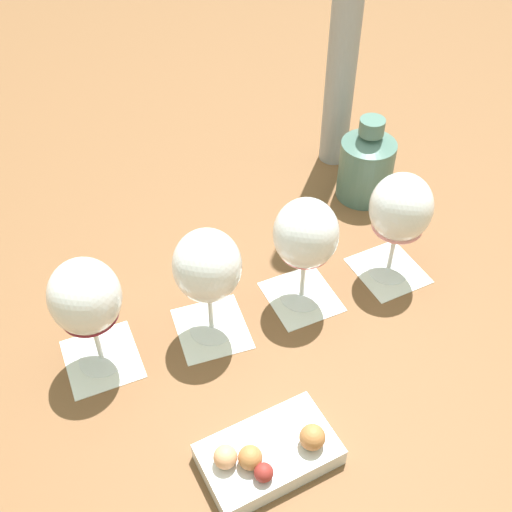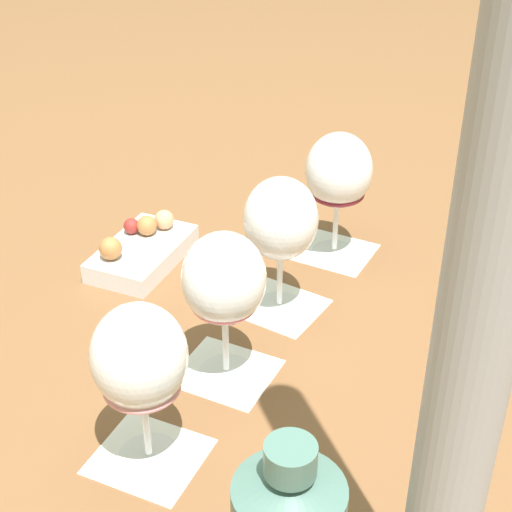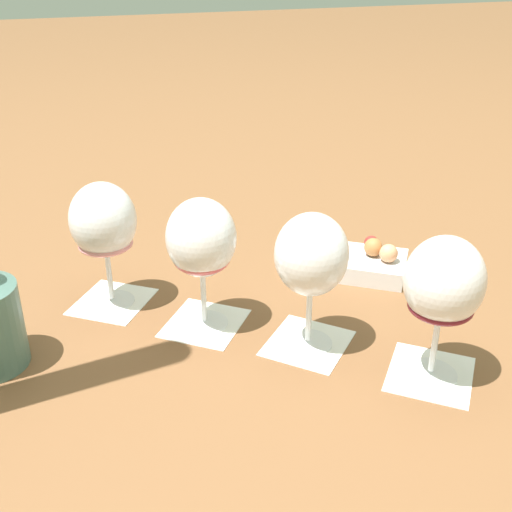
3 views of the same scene
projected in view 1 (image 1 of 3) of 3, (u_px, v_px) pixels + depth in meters
name	position (u px, v px, depth m)	size (l,w,h in m)	color
ground_plane	(259.00, 313.00, 0.99)	(8.00, 8.00, 0.00)	brown
tasting_card_0	(388.00, 270.00, 1.05)	(0.15, 0.15, 0.00)	white
tasting_card_1	(301.00, 296.00, 1.01)	(0.15, 0.15, 0.00)	white
tasting_card_2	(212.00, 328.00, 0.96)	(0.15, 0.15, 0.00)	white
tasting_card_3	(102.00, 359.00, 0.92)	(0.15, 0.15, 0.00)	white
wine_glass_0	(400.00, 211.00, 0.96)	(0.10, 0.10, 0.19)	white
wine_glass_1	(306.00, 238.00, 0.92)	(0.10, 0.10, 0.19)	white
wine_glass_2	(207.00, 270.00, 0.88)	(0.10, 0.10, 0.19)	white
wine_glass_3	(86.00, 300.00, 0.84)	(0.10, 0.10, 0.19)	white
ceramic_vase	(366.00, 164.00, 1.15)	(0.10, 0.10, 0.16)	#4C7066
snack_dish	(268.00, 454.00, 0.80)	(0.18, 0.19, 0.06)	silver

